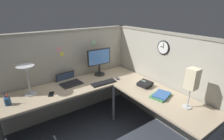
# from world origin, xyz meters

# --- Properties ---
(ground_plane) EXTENTS (6.80, 6.80, 0.00)m
(ground_plane) POSITION_xyz_m (0.00, 0.00, 0.00)
(ground_plane) COLOR #383D47
(cubicle_wall_back) EXTENTS (2.57, 0.12, 1.58)m
(cubicle_wall_back) POSITION_xyz_m (-0.36, 0.87, 0.79)
(cubicle_wall_back) COLOR #A8A393
(cubicle_wall_back) RESTS_ON ground
(cubicle_wall_right) EXTENTS (0.12, 2.37, 1.58)m
(cubicle_wall_right) POSITION_xyz_m (0.87, -0.27, 0.79)
(cubicle_wall_right) COLOR #A8A393
(cubicle_wall_right) RESTS_ON ground
(desk) EXTENTS (2.35, 2.15, 0.73)m
(desk) POSITION_xyz_m (-0.15, -0.05, 0.63)
(desk) COLOR tan
(desk) RESTS_ON ground
(monitor) EXTENTS (0.46, 0.20, 0.50)m
(monitor) POSITION_xyz_m (0.17, 0.64, 1.02)
(monitor) COLOR #232326
(monitor) RESTS_ON desk
(laptop) EXTENTS (0.38, 0.41, 0.22)m
(laptop) POSITION_xyz_m (-0.44, 0.64, 0.75)
(laptop) COLOR #232326
(laptop) RESTS_ON desk
(keyboard) EXTENTS (0.43, 0.15, 0.02)m
(keyboard) POSITION_xyz_m (0.03, 0.26, 0.74)
(keyboard) COLOR black
(keyboard) RESTS_ON desk
(computer_mouse) EXTENTS (0.06, 0.10, 0.03)m
(computer_mouse) POSITION_xyz_m (0.32, 0.27, 0.75)
(computer_mouse) COLOR #38383D
(computer_mouse) RESTS_ON desk
(desk_lamp_dome) EXTENTS (0.24, 0.24, 0.44)m
(desk_lamp_dome) POSITION_xyz_m (-1.05, 0.56, 1.09)
(desk_lamp_dome) COLOR #B7BABF
(desk_lamp_dome) RESTS_ON desk
(pen_cup) EXTENTS (0.08, 0.08, 0.18)m
(pen_cup) POSITION_xyz_m (-1.35, 0.42, 0.78)
(pen_cup) COLOR navy
(pen_cup) RESTS_ON desk
(cell_phone) EXTENTS (0.12, 0.16, 0.01)m
(cell_phone) POSITION_xyz_m (-0.81, 0.38, 0.73)
(cell_phone) COLOR black
(cell_phone) RESTS_ON desk
(office_phone) EXTENTS (0.21, 0.23, 0.11)m
(office_phone) POSITION_xyz_m (0.52, -0.22, 0.77)
(office_phone) COLOR black
(office_phone) RESTS_ON desk
(book_stack) EXTENTS (0.33, 0.27, 0.04)m
(book_stack) POSITION_xyz_m (0.47, -0.58, 0.75)
(book_stack) COLOR #3F7F4C
(book_stack) RESTS_ON desk
(desk_lamp_paper) EXTENTS (0.13, 0.13, 0.53)m
(desk_lamp_paper) POSITION_xyz_m (0.53, -0.95, 1.11)
(desk_lamp_paper) COLOR #B7BABF
(desk_lamp_paper) RESTS_ON desk
(wall_clock) EXTENTS (0.04, 0.22, 0.22)m
(wall_clock) POSITION_xyz_m (0.82, -0.27, 1.34)
(wall_clock) COLOR black
(pinned_note_leftmost) EXTENTS (0.08, 0.00, 0.06)m
(pinned_note_leftmost) POSITION_xyz_m (0.17, 0.82, 1.32)
(pinned_note_leftmost) COLOR #8CCC99
(pinned_note_middle) EXTENTS (0.06, 0.00, 0.08)m
(pinned_note_middle) POSITION_xyz_m (-0.49, 0.82, 1.27)
(pinned_note_middle) COLOR pink
(pinned_note_rightmost) EXTENTS (0.06, 0.00, 0.06)m
(pinned_note_rightmost) POSITION_xyz_m (-0.45, 0.82, 1.19)
(pinned_note_rightmost) COLOR #EAD84C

